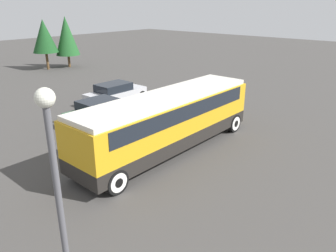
{
  "coord_description": "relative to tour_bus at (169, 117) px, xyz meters",
  "views": [
    {
      "loc": [
        -11.52,
        -10.11,
        7.11
      ],
      "look_at": [
        0.0,
        0.0,
        1.34
      ],
      "focal_mm": 35.0,
      "sensor_mm": 36.0,
      "label": 1
    }
  ],
  "objects": [
    {
      "name": "tour_bus",
      "position": [
        0.0,
        0.0,
        0.0
      ],
      "size": [
        10.79,
        2.64,
        2.98
      ],
      "color": "black",
      "rests_on": "ground_plane"
    },
    {
      "name": "parked_car_near",
      "position": [
        3.72,
        8.63,
        -1.03
      ],
      "size": [
        4.74,
        1.94,
        1.53
      ],
      "color": "#BCBCC1",
      "rests_on": "ground_plane"
    },
    {
      "name": "tree_right",
      "position": [
        9.82,
        24.22,
        1.78
      ],
      "size": [
        2.7,
        2.7,
        5.75
      ],
      "color": "brown",
      "rests_on": "ground_plane"
    },
    {
      "name": "lamp_post",
      "position": [
        -8.37,
        -3.85,
        1.82
      ],
      "size": [
        0.44,
        0.44,
        5.49
      ],
      "color": "#515156",
      "rests_on": "ground_plane"
    },
    {
      "name": "ground_plane",
      "position": [
        -0.1,
        -0.0,
        -1.8
      ],
      "size": [
        120.0,
        120.0,
        0.0
      ],
      "primitive_type": "plane",
      "color": "#423F3D"
    },
    {
      "name": "parked_car_mid",
      "position": [
        0.22,
        5.92,
        -1.04
      ],
      "size": [
        4.42,
        1.97,
        1.54
      ],
      "color": "#2D5638",
      "rests_on": "ground_plane"
    },
    {
      "name": "tree_left",
      "position": [
        7.4,
        24.8,
        1.89
      ],
      "size": [
        2.75,
        2.75,
        5.49
      ],
      "color": "brown",
      "rests_on": "ground_plane"
    }
  ]
}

